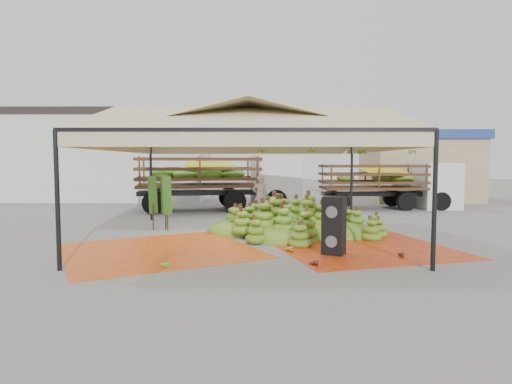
{
  "coord_description": "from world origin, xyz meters",
  "views": [
    {
      "loc": [
        0.25,
        -13.01,
        2.32
      ],
      "look_at": [
        0.2,
        1.5,
        1.3
      ],
      "focal_mm": 30.0,
      "sensor_mm": 36.0,
      "label": 1
    }
  ],
  "objects_px": {
    "vendor": "(260,196)",
    "truck_left": "(225,176)",
    "banana_heap": "(294,215)",
    "speaker_stack": "(334,226)",
    "truck_right": "(394,181)"
  },
  "relations": [
    {
      "from": "vendor",
      "to": "truck_left",
      "type": "bearing_deg",
      "value": -67.74
    },
    {
      "from": "truck_left",
      "to": "speaker_stack",
      "type": "bearing_deg",
      "value": -81.73
    },
    {
      "from": "vendor",
      "to": "truck_left",
      "type": "height_order",
      "value": "truck_left"
    },
    {
      "from": "vendor",
      "to": "speaker_stack",
      "type": "bearing_deg",
      "value": 97.77
    },
    {
      "from": "truck_left",
      "to": "banana_heap",
      "type": "bearing_deg",
      "value": -79.24
    },
    {
      "from": "banana_heap",
      "to": "speaker_stack",
      "type": "bearing_deg",
      "value": -76.7
    },
    {
      "from": "truck_left",
      "to": "vendor",
      "type": "bearing_deg",
      "value": -71.93
    },
    {
      "from": "vendor",
      "to": "truck_left",
      "type": "distance_m",
      "value": 3.55
    },
    {
      "from": "banana_heap",
      "to": "truck_left",
      "type": "relative_size",
      "value": 0.71
    },
    {
      "from": "truck_left",
      "to": "truck_right",
      "type": "relative_size",
      "value": 1.2
    },
    {
      "from": "vendor",
      "to": "truck_left",
      "type": "xyz_separation_m",
      "value": [
        -1.68,
        3.05,
        0.72
      ]
    },
    {
      "from": "truck_right",
      "to": "banana_heap",
      "type": "bearing_deg",
      "value": -128.63
    },
    {
      "from": "banana_heap",
      "to": "truck_left",
      "type": "xyz_separation_m",
      "value": [
        -2.74,
        6.93,
        1.01
      ]
    },
    {
      "from": "vendor",
      "to": "truck_right",
      "type": "distance_m",
      "value": 7.66
    },
    {
      "from": "banana_heap",
      "to": "truck_left",
      "type": "bearing_deg",
      "value": 111.59
    }
  ]
}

